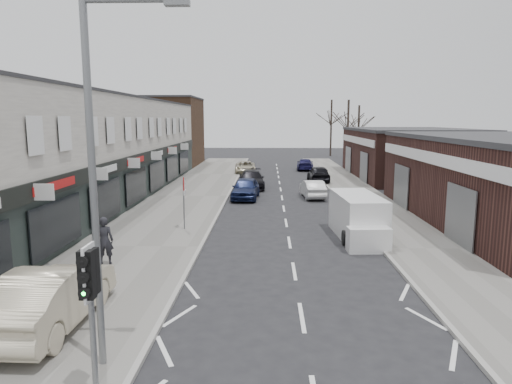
# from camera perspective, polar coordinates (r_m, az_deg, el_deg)

# --- Properties ---
(ground) EXTENTS (160.00, 160.00, 0.00)m
(ground) POSITION_cam_1_polar(r_m,az_deg,el_deg) (11.75, 6.48, -19.33)
(ground) COLOR black
(ground) RESTS_ON ground
(pavement_left) EXTENTS (5.50, 64.00, 0.12)m
(pavement_left) POSITION_cam_1_polar(r_m,az_deg,el_deg) (33.27, -8.43, -0.57)
(pavement_left) COLOR slate
(pavement_left) RESTS_ON ground
(pavement_right) EXTENTS (3.50, 64.00, 0.12)m
(pavement_right) POSITION_cam_1_polar(r_m,az_deg,el_deg) (33.44, 13.16, -0.66)
(pavement_right) COLOR slate
(pavement_right) RESTS_ON ground
(shop_terrace_left) EXTENTS (8.00, 41.00, 7.10)m
(shop_terrace_left) POSITION_cam_1_polar(r_m,az_deg,el_deg) (32.39, -21.25, 4.88)
(shop_terrace_left) COLOR beige
(shop_terrace_left) RESTS_ON ground
(brick_block_far) EXTENTS (8.00, 10.00, 8.00)m
(brick_block_far) POSITION_cam_1_polar(r_m,az_deg,el_deg) (56.72, -11.25, 7.31)
(brick_block_far) COLOR #4C3120
(brick_block_far) RESTS_ON ground
(right_unit_far) EXTENTS (10.00, 16.00, 4.50)m
(right_unit_far) POSITION_cam_1_polar(r_m,az_deg,el_deg) (46.41, 18.52, 4.50)
(right_unit_far) COLOR #3A1F1A
(right_unit_far) RESTS_ON ground
(tree_far_a) EXTENTS (3.60, 3.60, 8.00)m
(tree_far_a) POSITION_cam_1_polar(r_m,az_deg,el_deg) (59.40, 11.28, 3.52)
(tree_far_a) COLOR #382D26
(tree_far_a) RESTS_ON ground
(tree_far_b) EXTENTS (3.60, 3.60, 7.50)m
(tree_far_b) POSITION_cam_1_polar(r_m,az_deg,el_deg) (65.73, 12.56, 3.99)
(tree_far_b) COLOR #382D26
(tree_far_b) RESTS_ON ground
(tree_far_c) EXTENTS (3.60, 3.60, 8.50)m
(tree_far_c) POSITION_cam_1_polar(r_m,az_deg,el_deg) (71.15, 9.28, 4.46)
(tree_far_c) COLOR #382D26
(tree_far_c) RESTS_ON ground
(traffic_light) EXTENTS (0.28, 0.60, 3.10)m
(traffic_light) POSITION_cam_1_polar(r_m,az_deg,el_deg) (9.51, -20.08, -10.93)
(traffic_light) COLOR slate
(traffic_light) RESTS_ON pavement_left
(street_lamp) EXTENTS (2.23, 0.22, 8.00)m
(street_lamp) POSITION_cam_1_polar(r_m,az_deg,el_deg) (10.19, -18.91, 3.19)
(street_lamp) COLOR slate
(street_lamp) RESTS_ON pavement_left
(warning_sign) EXTENTS (0.12, 0.80, 2.70)m
(warning_sign) POSITION_cam_1_polar(r_m,az_deg,el_deg) (22.94, -8.95, 0.50)
(warning_sign) COLOR slate
(warning_sign) RESTS_ON pavement_left
(white_van) EXTENTS (2.13, 5.33, 2.03)m
(white_van) POSITION_cam_1_polar(r_m,az_deg,el_deg) (22.18, 12.64, -3.16)
(white_van) COLOR white
(white_van) RESTS_ON ground
(sedan_on_pavement) EXTENTS (1.81, 5.01, 1.64)m
(sedan_on_pavement) POSITION_cam_1_polar(r_m,az_deg,el_deg) (13.55, -24.20, -11.76)
(sedan_on_pavement) COLOR #C2B79B
(sedan_on_pavement) RESTS_ON pavement_left
(pedestrian) EXTENTS (0.74, 0.55, 1.84)m
(pedestrian) POSITION_cam_1_polar(r_m,az_deg,el_deg) (18.28, -18.42, -5.78)
(pedestrian) COLOR black
(pedestrian) RESTS_ON pavement_left
(parked_car_left_a) EXTENTS (2.02, 4.49, 1.50)m
(parked_car_left_a) POSITION_cam_1_polar(r_m,az_deg,el_deg) (32.27, -1.32, 0.47)
(parked_car_left_a) COLOR #161F44
(parked_car_left_a) RESTS_ON ground
(parked_car_left_b) EXTENTS (2.30, 5.02, 1.42)m
(parked_car_left_b) POSITION_cam_1_polar(r_m,az_deg,el_deg) (37.27, -0.55, 1.58)
(parked_car_left_b) COLOR black
(parked_car_left_b) RESTS_ON ground
(parked_car_left_c) EXTENTS (2.33, 4.64, 1.26)m
(parked_car_left_c) POSITION_cam_1_polar(r_m,az_deg,el_deg) (47.55, -1.34, 3.10)
(parked_car_left_c) COLOR #B6AC91
(parked_car_left_c) RESTS_ON ground
(parked_car_right_a) EXTENTS (1.67, 3.96, 1.27)m
(parked_car_right_a) POSITION_cam_1_polar(r_m,az_deg,el_deg) (32.97, 7.09, 0.39)
(parked_car_right_a) COLOR silver
(parked_car_right_a) RESTS_ON ground
(parked_car_right_b) EXTENTS (1.80, 4.41, 1.50)m
(parked_car_right_b) POSITION_cam_1_polar(r_m,az_deg,el_deg) (41.18, 7.82, 2.26)
(parked_car_right_b) COLOR black
(parked_car_right_b) RESTS_ON ground
(parked_car_right_c) EXTENTS (2.07, 4.43, 1.25)m
(parked_car_right_c) POSITION_cam_1_polar(r_m,az_deg,el_deg) (51.07, 6.16, 3.46)
(parked_car_right_c) COLOR #15143F
(parked_car_right_c) RESTS_ON ground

